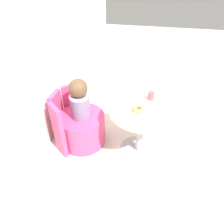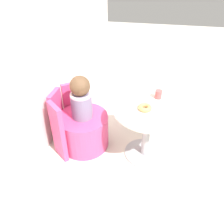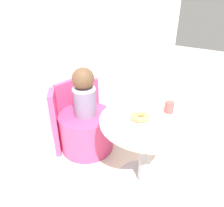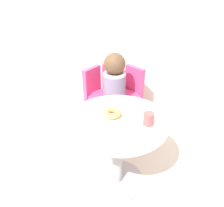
{
  "view_description": "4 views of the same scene",
  "coord_description": "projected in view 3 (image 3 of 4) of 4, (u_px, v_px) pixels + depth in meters",
  "views": [
    {
      "loc": [
        -1.66,
        -0.03,
        1.85
      ],
      "look_at": [
        0.05,
        0.33,
        0.63
      ],
      "focal_mm": 32.0,
      "sensor_mm": 36.0,
      "label": 1
    },
    {
      "loc": [
        -1.72,
        0.0,
        1.81
      ],
      "look_at": [
        0.11,
        0.39,
        0.57
      ],
      "focal_mm": 35.0,
      "sensor_mm": 36.0,
      "label": 2
    },
    {
      "loc": [
        -1.1,
        -0.59,
        1.39
      ],
      "look_at": [
        0.05,
        0.36,
        0.63
      ],
      "focal_mm": 32.0,
      "sensor_mm": 36.0,
      "label": 3
    },
    {
      "loc": [
        -0.07,
        -1.25,
        1.47
      ],
      "look_at": [
        0.01,
        0.34,
        0.55
      ],
      "focal_mm": 35.0,
      "sensor_mm": 36.0,
      "label": 4
    }
  ],
  "objects": [
    {
      "name": "round_table",
      "position": [
        146.0,
        138.0,
        1.55
      ],
      "size": [
        0.71,
        0.71,
        0.62
      ],
      "color": "#99999E",
      "rests_on": "ground_plane"
    },
    {
      "name": "tub_chair",
      "position": [
        87.0,
        131.0,
        2.07
      ],
      "size": [
        0.55,
        0.55,
        0.4
      ],
      "color": "#D13D70",
      "rests_on": "ground_plane"
    },
    {
      "name": "cup",
      "position": [
        169.0,
        107.0,
        1.54
      ],
      "size": [
        0.07,
        0.07,
        0.09
      ],
      "color": "#DB4C4C",
      "rests_on": "round_table"
    },
    {
      "name": "donut",
      "position": [
        140.0,
        117.0,
        1.46
      ],
      "size": [
        0.13,
        0.13,
        0.04
      ],
      "color": "tan",
      "rests_on": "round_table"
    },
    {
      "name": "ground_plane",
      "position": [
        140.0,
        182.0,
        1.72
      ],
      "size": [
        12.0,
        12.0,
        0.0
      ],
      "primitive_type": "plane",
      "color": "beige"
    },
    {
      "name": "paper_napkin",
      "position": [
        168.0,
        125.0,
        1.4
      ],
      "size": [
        0.13,
        0.13,
        0.01
      ],
      "color": "white",
      "rests_on": "round_table"
    },
    {
      "name": "child_figure",
      "position": [
        84.0,
        93.0,
        1.87
      ],
      "size": [
        0.22,
        0.22,
        0.48
      ],
      "color": "slate",
      "rests_on": "tub_chair"
    },
    {
      "name": "booth_backrest",
      "position": [
        71.0,
        113.0,
        2.14
      ],
      "size": [
        0.65,
        0.24,
        0.66
      ],
      "color": "#D13D70",
      "rests_on": "ground_plane"
    },
    {
      "name": "back_wall",
      "position": [
        43.0,
        26.0,
        1.82
      ],
      "size": [
        6.0,
        0.06,
        2.4
      ],
      "color": "silver",
      "rests_on": "ground_plane"
    }
  ]
}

